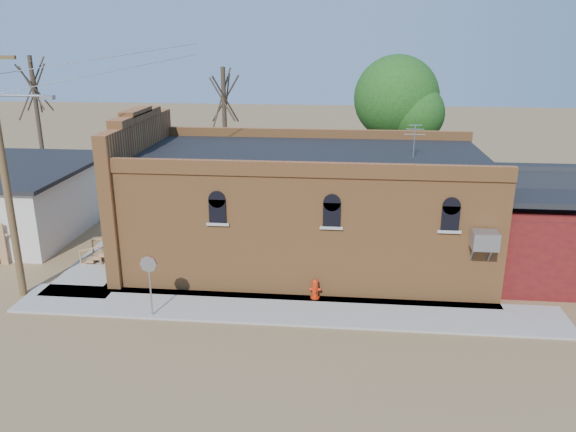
# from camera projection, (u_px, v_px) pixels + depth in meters

# --- Properties ---
(ground) EXTENTS (120.00, 120.00, 0.00)m
(ground) POSITION_uv_depth(u_px,v_px,m) (238.00, 321.00, 18.69)
(ground) COLOR olive
(ground) RESTS_ON ground
(sidewalk_south) EXTENTS (19.00, 2.20, 0.08)m
(sidewalk_south) POSITION_uv_depth(u_px,v_px,m) (285.00, 309.00, 19.39)
(sidewalk_south) COLOR #9E9991
(sidewalk_south) RESTS_ON ground
(sidewalk_west) EXTENTS (2.60, 10.00, 0.08)m
(sidewalk_west) POSITION_uv_depth(u_px,v_px,m) (123.00, 248.00, 24.95)
(sidewalk_west) COLOR #9E9991
(sidewalk_west) RESTS_ON ground
(brick_bar) EXTENTS (16.40, 7.97, 6.30)m
(brick_bar) POSITION_uv_depth(u_px,v_px,m) (300.00, 207.00, 23.02)
(brick_bar) COLOR #B26D36
(brick_bar) RESTS_ON ground
(red_shed) EXTENTS (5.40, 6.40, 4.30)m
(red_shed) POSITION_uv_depth(u_px,v_px,m) (549.00, 216.00, 22.12)
(red_shed) COLOR #560E14
(red_shed) RESTS_ON ground
(utility_pole) EXTENTS (3.12, 0.26, 9.00)m
(utility_pole) POSITION_uv_depth(u_px,v_px,m) (5.00, 168.00, 19.12)
(utility_pole) COLOR brown
(utility_pole) RESTS_ON ground
(tree_bare_near) EXTENTS (2.80, 2.80, 7.65)m
(tree_bare_near) POSITION_uv_depth(u_px,v_px,m) (224.00, 97.00, 29.43)
(tree_bare_near) COLOR #473828
(tree_bare_near) RESTS_ON ground
(tree_bare_far) EXTENTS (2.80, 2.80, 8.16)m
(tree_bare_far) POSITION_uv_depth(u_px,v_px,m) (33.00, 86.00, 31.29)
(tree_bare_far) COLOR #473828
(tree_bare_far) RESTS_ON ground
(tree_leafy) EXTENTS (4.40, 4.40, 8.15)m
(tree_leafy) POSITION_uv_depth(u_px,v_px,m) (396.00, 98.00, 29.07)
(tree_leafy) COLOR #473828
(tree_leafy) RESTS_ON ground
(fire_hydrant) EXTENTS (0.41, 0.38, 0.74)m
(fire_hydrant) POSITION_uv_depth(u_px,v_px,m) (315.00, 289.00, 20.02)
(fire_hydrant) COLOR red
(fire_hydrant) RESTS_ON sidewalk_south
(stop_sign) EXTENTS (0.58, 0.09, 2.15)m
(stop_sign) POSITION_uv_depth(u_px,v_px,m) (149.00, 270.00, 18.43)
(stop_sign) COLOR #96959B
(stop_sign) RESTS_ON sidewalk_south
(trash_barrel) EXTENTS (0.65, 0.65, 0.87)m
(trash_barrel) POSITION_uv_depth(u_px,v_px,m) (142.00, 240.00, 24.52)
(trash_barrel) COLOR navy
(trash_barrel) RESTS_ON sidewalk_west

